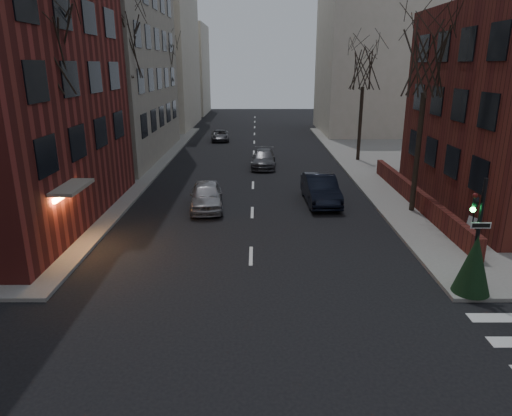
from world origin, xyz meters
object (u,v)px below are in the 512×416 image
Objects in this scene: car_lane_silver at (206,195)px; sandwich_board at (474,225)px; parked_sedan at (320,189)px; car_lane_gray at (264,159)px; tree_right_a at (428,60)px; streetlamp_near at (118,126)px; streetlamp_far at (174,101)px; evergreen_shrub at (474,264)px; tree_left_c at (163,62)px; traffic_signal at (475,240)px; tree_left_b at (120,47)px; tree_left_a at (38,48)px; car_lane_far at (220,135)px; tree_right_b at (364,68)px.

sandwich_board is at bearing -24.27° from car_lane_silver.
car_lane_gray is (-3.20, 9.85, -0.15)m from parked_sedan.
tree_right_a reaches higher than streetlamp_near.
evergreen_shrub is (15.97, -33.50, -3.02)m from streetlamp_far.
tree_left_c is 15.86m from car_lane_gray.
traffic_signal reaches higher than evergreen_shrub.
tree_left_b is 6.18m from streetlamp_near.
parked_sedan is 6.69m from car_lane_silver.
tree_right_a is 13.54m from car_lane_silver.
streetlamp_near is at bearing 166.76° from tree_right_a.
sandwich_board is at bearing -31.32° from tree_left_b.
tree_left_b reaches higher than streetlamp_far.
streetlamp_near is 1.26× the size of parked_sedan.
tree_left_a is 1.63× the size of streetlamp_near.
tree_left_c is 33.03m from sandwich_board.
streetlamp_near is 1.40× the size of car_lane_silver.
tree_left_b is 1.11× the size of tree_left_c.
tree_right_a is at bearing 95.05° from sandwich_board.
car_lane_silver is 5.24× the size of sandwich_board.
tree_right_a is at bearing -54.69° from streetlamp_far.
parked_sedan is at bearing 108.35° from evergreen_shrub.
tree_left_c is (0.00, 26.00, -0.44)m from tree_left_a.
evergreen_shrub reaches higher than parked_sedan.
evergreen_shrub is at bearing -108.16° from traffic_signal.
tree_left_c is 4.33m from streetlamp_far.
streetlamp_near is 1.00× the size of streetlamp_far.
traffic_signal is 35.76m from tree_left_c.
tree_right_a is (17.60, 4.00, -0.44)m from tree_left_a.
sandwich_board is at bearing -22.50° from streetlamp_near.
car_lane_gray is at bearing -53.73° from streetlamp_far.
tree_left_a is at bearing -94.29° from streetlamp_near.
parked_sedan is at bearing 24.68° from tree_left_a.
streetlamp_far is at bearing 73.30° from tree_left_c.
tree_left_c is 1.55× the size of streetlamp_far.
evergreen_shrub is at bearing -76.21° from car_lane_far.
tree_right_a is 29.65m from streetlamp_far.
car_lane_gray is at bearing 21.25° from tree_left_b.
car_lane_silver is 0.97× the size of car_lane_gray.
tree_left_c reaches higher than sandwich_board.
streetlamp_near is at bearing 144.73° from car_lane_silver.
streetlamp_near is 20.00m from streetlamp_far.
streetlamp_near reaches higher than car_lane_silver.
tree_left_b is 16.68m from streetlamp_far.
streetlamp_far is 2.95× the size of evergreen_shrub.
tree_left_b is 13.19m from car_lane_gray.
tree_left_b is at bearing -161.18° from tree_right_b.
traffic_signal is 11.63m from parked_sedan.
tree_right_b is at bearing 18.63° from car_lane_gray.
traffic_signal is 18.66m from tree_left_a.
tree_right_a is (17.60, -8.00, -0.88)m from tree_left_b.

